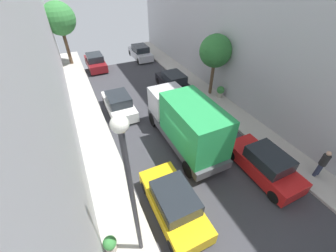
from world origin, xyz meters
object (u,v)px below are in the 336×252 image
Objects in this scene: parked_car_left_4 at (95,62)px; potted_plant_3 at (220,91)px; parked_car_right_2 at (174,82)px; parked_car_left_3 at (119,104)px; street_tree_1 at (215,51)px; street_tree_0 at (59,19)px; potted_plant_4 at (110,244)px; lamp_post at (130,182)px; parked_car_right_1 at (265,164)px; pedestrian at (323,163)px; delivery_truck at (186,122)px; parked_car_right_3 at (140,53)px; parked_car_left_2 at (174,203)px.

potted_plant_3 is (8.22, -11.14, -0.02)m from parked_car_left_4.
parked_car_left_4 is 1.00× the size of parked_car_right_2.
street_tree_1 is at bearing -4.79° from parked_car_left_3.
parked_car_left_3 is 0.68× the size of street_tree_0.
street_tree_0 is at bearing 135.11° from parked_car_left_4.
street_tree_1 is at bearing 39.57° from potted_plant_4.
lamp_post is (-1.90, -19.60, 3.57)m from parked_car_left_4.
parked_car_left_4 is 5.19m from street_tree_0.
lamp_post reaches higher than street_tree_1.
parked_car_right_2 is 0.68× the size of street_tree_0.
potted_plant_3 is (0.34, -0.95, -3.06)m from street_tree_1.
parked_car_left_3 is 10.85m from lamp_post.
parked_car_right_1 is (5.40, -9.25, 0.00)m from parked_car_left_3.
pedestrian is at bearing -5.46° from potted_plant_4.
parked_car_right_1 is at bearing -54.86° from delivery_truck.
parked_car_left_4 reaches higher than potted_plant_4.
parked_car_right_2 is 0.65× the size of lamp_post.
potted_plant_3 is (0.40, 9.06, -0.37)m from pedestrian.
delivery_truck reaches higher than parked_car_right_2.
parked_car_right_1 reaches higher than potted_plant_3.
parked_car_right_1 is at bearing -110.24° from potted_plant_3.
parked_car_left_4 and parked_car_right_1 have the same top height.
parked_car_right_3 is at bearing -11.38° from street_tree_0.
lamp_post is at bearing -173.60° from parked_car_right_1.
parked_car_right_2 is 8.77m from parked_car_right_3.
parked_car_left_3 is at bearing 79.31° from lamp_post.
parked_car_left_2 is 0.68× the size of street_tree_0.
parked_car_right_3 is at bearing 74.52° from parked_car_left_2.
potted_plant_4 is at bearing -144.36° from potted_plant_3.
parked_car_left_3 is 8.37m from potted_plant_3.
street_tree_0 is 6.44× the size of potted_plant_3.
potted_plant_4 is at bearing -177.33° from parked_car_right_1.
pedestrian is 0.35× the size of street_tree_1.
delivery_truck is at bearing -99.75° from parked_car_right_3.
street_tree_1 is 3.22m from potted_plant_3.
potted_plant_4 is (-8.38, -0.39, -0.14)m from parked_car_right_1.
parked_car_right_2 is 7.52m from delivery_truck.
parked_car_right_2 is at bearing 15.78° from parked_car_left_3.
parked_car_left_2 is 3.02m from potted_plant_4.
potted_plant_3 is at bearing -51.93° from street_tree_0.
street_tree_0 is 21.92m from lamp_post.
parked_car_right_2 reaches higher than potted_plant_4.
delivery_truck is at bearing -145.41° from potted_plant_3.
potted_plant_4 is at bearing 158.46° from lamp_post.
parked_car_left_2 is 1.00× the size of parked_car_right_3.
parked_car_left_2 is 20.23m from parked_car_right_3.
parked_car_right_3 is at bearing 102.76° from street_tree_1.
lamp_post reaches higher than parked_car_left_4.
potted_plant_3 is (10.54, -13.45, -4.03)m from street_tree_0.
street_tree_1 is 5.07× the size of potted_plant_3.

